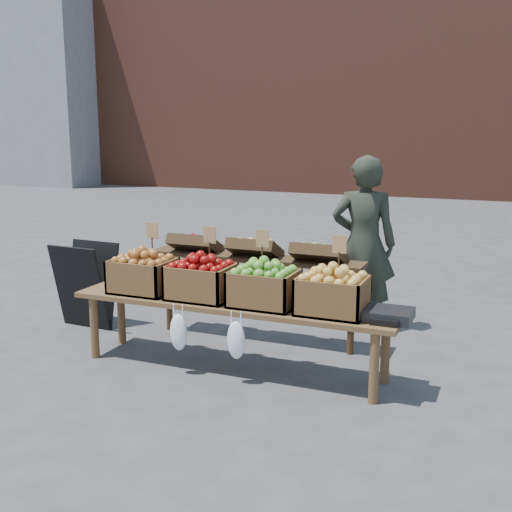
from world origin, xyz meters
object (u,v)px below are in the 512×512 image
at_px(vendor, 364,244).
at_px(crate_green_apples, 332,295).
at_px(display_bench, 232,336).
at_px(back_table, 255,286).
at_px(crate_red_apples, 264,288).
at_px(crate_russet_pears, 201,282).
at_px(chalkboard_sign, 86,285).
at_px(crate_golden_apples, 143,276).
at_px(weighing_scale, 389,315).

xyz_separation_m(vendor, crate_green_apples, (0.11, -1.45, -0.13)).
height_order(display_bench, crate_green_apples, crate_green_apples).
distance_m(back_table, crate_red_apples, 0.84).
relative_size(vendor, crate_russet_pears, 3.37).
bearing_deg(crate_green_apples, crate_russet_pears, 180.00).
bearing_deg(chalkboard_sign, display_bench, -12.01).
bearing_deg(crate_golden_apples, vendor, 43.30).
relative_size(display_bench, crate_golden_apples, 5.40).
xyz_separation_m(chalkboard_sign, crate_green_apples, (2.62, -0.48, 0.29)).
bearing_deg(chalkboard_sign, back_table, 11.04).
height_order(back_table, display_bench, back_table).
distance_m(back_table, weighing_scale, 1.54).
bearing_deg(crate_russet_pears, weighing_scale, 0.00).
relative_size(crate_green_apples, weighing_scale, 1.47).
bearing_deg(weighing_scale, chalkboard_sign, 171.04).
relative_size(crate_russet_pears, crate_red_apples, 1.00).
height_order(vendor, weighing_scale, vendor).
relative_size(display_bench, crate_red_apples, 5.40).
height_order(crate_russet_pears, crate_green_apples, same).
bearing_deg(crate_green_apples, vendor, 94.30).
relative_size(back_table, crate_golden_apples, 4.20).
distance_m(chalkboard_sign, weighing_scale, 3.09).
height_order(display_bench, crate_russet_pears, crate_russet_pears).
height_order(vendor, display_bench, vendor).
height_order(display_bench, crate_red_apples, crate_red_apples).
relative_size(crate_golden_apples, crate_russet_pears, 1.00).
relative_size(back_table, display_bench, 0.78).
height_order(back_table, weighing_scale, back_table).
relative_size(chalkboard_sign, weighing_scale, 2.49).
bearing_deg(crate_green_apples, weighing_scale, 0.00).
relative_size(crate_golden_apples, weighing_scale, 1.47).
distance_m(vendor, display_bench, 1.71).
distance_m(chalkboard_sign, crate_red_apples, 2.14).
distance_m(chalkboard_sign, crate_russet_pears, 1.62).
bearing_deg(crate_green_apples, crate_red_apples, 180.00).
distance_m(vendor, crate_golden_apples, 2.12).
bearing_deg(crate_golden_apples, crate_green_apples, 0.00).
bearing_deg(chalkboard_sign, weighing_scale, -5.99).
bearing_deg(back_table, vendor, 41.80).
distance_m(back_table, crate_golden_apples, 1.04).
height_order(crate_russet_pears, crate_red_apples, same).
height_order(crate_golden_apples, crate_russet_pears, same).
xyz_separation_m(crate_green_apples, weighing_scale, (0.43, 0.00, -0.10)).
xyz_separation_m(back_table, display_bench, (0.10, -0.72, -0.24)).
bearing_deg(weighing_scale, vendor, 110.20).
bearing_deg(back_table, crate_golden_apples, -135.08).
bearing_deg(back_table, weighing_scale, -28.02).
bearing_deg(chalkboard_sign, crate_golden_apples, -23.37).
bearing_deg(display_bench, chalkboard_sign, 165.02).
bearing_deg(display_bench, crate_russet_pears, 180.00).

